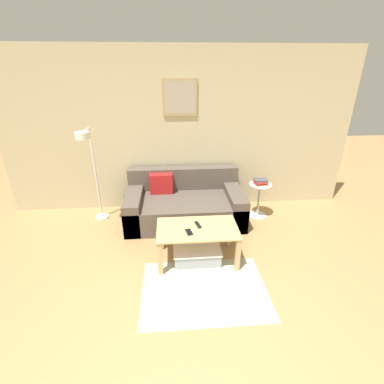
{
  "coord_description": "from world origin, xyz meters",
  "views": [
    {
      "loc": [
        -0.15,
        -1.22,
        2.26
      ],
      "look_at": [
        0.09,
        1.84,
        0.85
      ],
      "focal_mm": 26.0,
      "sensor_mm": 36.0,
      "label": 1
    }
  ],
  "objects_px": {
    "book_stack": "(261,182)",
    "remote_control": "(198,225)",
    "floor_lamp": "(89,160)",
    "couch": "(184,204)",
    "side_table": "(259,197)",
    "storage_bin": "(197,254)",
    "cell_phone": "(189,232)",
    "coffee_table": "(197,234)"
  },
  "relations": [
    {
      "from": "cell_phone",
      "to": "remote_control",
      "type": "bearing_deg",
      "value": 38.17
    },
    {
      "from": "book_stack",
      "to": "remote_control",
      "type": "distance_m",
      "value": 1.46
    },
    {
      "from": "coffee_table",
      "to": "floor_lamp",
      "type": "distance_m",
      "value": 1.86
    },
    {
      "from": "book_stack",
      "to": "cell_phone",
      "type": "bearing_deg",
      "value": -136.89
    },
    {
      "from": "couch",
      "to": "floor_lamp",
      "type": "xyz_separation_m",
      "value": [
        -1.34,
        -0.07,
        0.78
      ]
    },
    {
      "from": "floor_lamp",
      "to": "book_stack",
      "type": "bearing_deg",
      "value": 1.14
    },
    {
      "from": "couch",
      "to": "floor_lamp",
      "type": "bearing_deg",
      "value": -177.07
    },
    {
      "from": "couch",
      "to": "cell_phone",
      "type": "distance_m",
      "value": 1.16
    },
    {
      "from": "couch",
      "to": "storage_bin",
      "type": "xyz_separation_m",
      "value": [
        0.1,
        -1.08,
        -0.16
      ]
    },
    {
      "from": "storage_bin",
      "to": "cell_phone",
      "type": "bearing_deg",
      "value": -149.03
    },
    {
      "from": "remote_control",
      "to": "couch",
      "type": "bearing_deg",
      "value": 82.36
    },
    {
      "from": "side_table",
      "to": "cell_phone",
      "type": "height_order",
      "value": "side_table"
    },
    {
      "from": "storage_bin",
      "to": "book_stack",
      "type": "xyz_separation_m",
      "value": [
        1.09,
        1.06,
        0.51
      ]
    },
    {
      "from": "book_stack",
      "to": "couch",
      "type": "bearing_deg",
      "value": 179.12
    },
    {
      "from": "side_table",
      "to": "couch",
      "type": "bearing_deg",
      "value": 179.52
    },
    {
      "from": "side_table",
      "to": "remote_control",
      "type": "height_order",
      "value": "side_table"
    },
    {
      "from": "floor_lamp",
      "to": "remote_control",
      "type": "relative_size",
      "value": 9.77
    },
    {
      "from": "coffee_table",
      "to": "book_stack",
      "type": "height_order",
      "value": "book_stack"
    },
    {
      "from": "side_table",
      "to": "book_stack",
      "type": "relative_size",
      "value": 2.67
    },
    {
      "from": "storage_bin",
      "to": "book_stack",
      "type": "relative_size",
      "value": 2.79
    },
    {
      "from": "couch",
      "to": "book_stack",
      "type": "distance_m",
      "value": 1.24
    },
    {
      "from": "floor_lamp",
      "to": "book_stack",
      "type": "height_order",
      "value": "floor_lamp"
    },
    {
      "from": "storage_bin",
      "to": "remote_control",
      "type": "relative_size",
      "value": 3.92
    },
    {
      "from": "coffee_table",
      "to": "cell_phone",
      "type": "relative_size",
      "value": 7.05
    },
    {
      "from": "floor_lamp",
      "to": "side_table",
      "type": "xyz_separation_m",
      "value": [
        2.54,
        0.06,
        -0.7
      ]
    },
    {
      "from": "remote_control",
      "to": "side_table",
      "type": "bearing_deg",
      "value": 27.75
    },
    {
      "from": "storage_bin",
      "to": "book_stack",
      "type": "bearing_deg",
      "value": 44.06
    },
    {
      "from": "coffee_table",
      "to": "floor_lamp",
      "type": "xyz_separation_m",
      "value": [
        -1.44,
        0.98,
        0.66
      ]
    },
    {
      "from": "book_stack",
      "to": "remote_control",
      "type": "height_order",
      "value": "book_stack"
    },
    {
      "from": "floor_lamp",
      "to": "side_table",
      "type": "relative_size",
      "value": 2.6
    },
    {
      "from": "coffee_table",
      "to": "couch",
      "type": "bearing_deg",
      "value": 95.83
    },
    {
      "from": "coffee_table",
      "to": "floor_lamp",
      "type": "height_order",
      "value": "floor_lamp"
    },
    {
      "from": "remote_control",
      "to": "coffee_table",
      "type": "bearing_deg",
      "value": -116.5
    },
    {
      "from": "storage_bin",
      "to": "floor_lamp",
      "type": "xyz_separation_m",
      "value": [
        -1.44,
        1.01,
        0.94
      ]
    },
    {
      "from": "cell_phone",
      "to": "side_table",
      "type": "bearing_deg",
      "value": 30.79
    },
    {
      "from": "couch",
      "to": "remote_control",
      "type": "relative_size",
      "value": 11.94
    },
    {
      "from": "side_table",
      "to": "floor_lamp",
      "type": "bearing_deg",
      "value": -178.68
    },
    {
      "from": "cell_phone",
      "to": "coffee_table",
      "type": "bearing_deg",
      "value": 27.46
    },
    {
      "from": "coffee_table",
      "to": "cell_phone",
      "type": "distance_m",
      "value": 0.17
    },
    {
      "from": "storage_bin",
      "to": "remote_control",
      "type": "bearing_deg",
      "value": 77.97
    },
    {
      "from": "book_stack",
      "to": "cell_phone",
      "type": "xyz_separation_m",
      "value": [
        -1.19,
        -1.12,
        -0.15
      ]
    },
    {
      "from": "floor_lamp",
      "to": "side_table",
      "type": "distance_m",
      "value": 2.63
    }
  ]
}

